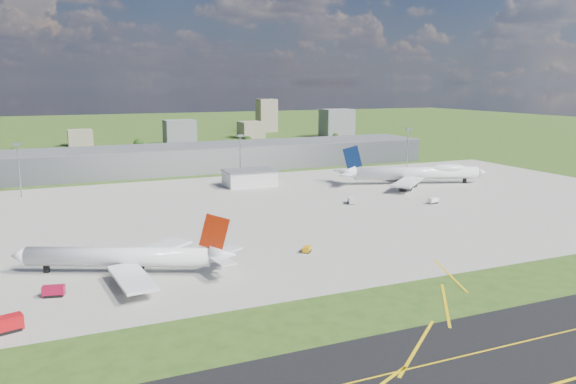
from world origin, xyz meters
name	(u,v)px	position (x,y,z in m)	size (l,w,h in m)	color
ground	(206,173)	(0.00, 150.00, 0.00)	(1400.00, 1400.00, 0.00)	#2C4D18
apron	(296,209)	(10.00, 40.00, 0.04)	(360.00, 190.00, 0.08)	gray
terminal	(200,158)	(0.00, 165.00, 7.50)	(300.00, 42.00, 15.00)	slate
ops_building	(250,178)	(10.00, 100.00, 4.00)	(26.00, 16.00, 8.00)	silver
mast_west	(18,160)	(-100.00, 115.00, 17.71)	(3.50, 2.00, 25.90)	gray
mast_center	(240,149)	(10.00, 115.00, 17.71)	(3.50, 2.00, 25.90)	gray
mast_east	(408,141)	(120.00, 115.00, 17.71)	(3.50, 2.00, 25.90)	gray
airliner_red_twin	(127,258)	(-68.66, -17.48, 4.72)	(60.81, 45.80, 17.71)	white
airliner_blue_quad	(416,173)	(94.10, 69.68, 5.88)	(78.68, 60.23, 21.16)	white
fire_truck	(3,326)	(-98.86, -47.00, 1.78)	(8.59, 5.17, 3.58)	#B50C13
crash_tender	(54,291)	(-88.34, -28.46, 1.44)	(5.77, 3.49, 2.86)	maroon
tug_yellow	(307,249)	(-13.00, -19.53, 0.97)	(4.09, 4.35, 1.88)	#EFA00E
van_white_near	(351,201)	(36.74, 39.26, 1.41)	(4.25, 6.09, 2.81)	silver
van_white_far	(433,201)	(71.01, 24.92, 1.30)	(5.35, 3.28, 2.57)	white
bldg_cw	(80,138)	(-60.00, 340.00, 7.00)	(20.00, 18.00, 14.00)	gray
bldg_c	(180,133)	(20.00, 310.00, 11.00)	(26.00, 20.00, 22.00)	slate
bldg_ce	(251,130)	(100.00, 350.00, 8.00)	(22.00, 24.00, 16.00)	gray
bldg_e	(337,123)	(180.00, 320.00, 14.00)	(30.00, 22.00, 28.00)	slate
bldg_tall_e	(267,115)	(140.00, 410.00, 18.00)	(20.00, 18.00, 36.00)	gray
tree_w	(12,153)	(-110.00, 265.00, 4.86)	(6.75, 6.75, 8.25)	#382314
tree_c	(138,144)	(-20.00, 280.00, 5.84)	(8.10, 8.10, 9.90)	#382314
tree_e	(247,140)	(70.00, 275.00, 5.51)	(7.65, 7.65, 9.35)	#382314
tree_far_e	(335,137)	(160.00, 285.00, 4.53)	(6.30, 6.30, 7.70)	#382314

